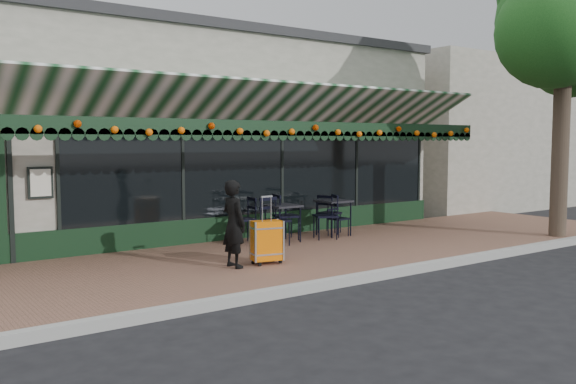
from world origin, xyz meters
TOP-DOWN VIEW (x-y plane):
  - ground at (0.00, 0.00)m, footprint 80.00×80.00m
  - sidewalk at (0.00, 2.00)m, footprint 18.00×4.00m
  - curb at (0.00, -0.08)m, footprint 18.00×0.16m
  - restaurant_building at (0.00, 7.84)m, footprint 12.00×9.60m
  - neighbor_building_right at (13.00, 8.00)m, footprint 12.00×8.00m
  - woman at (-1.30, 1.48)m, footprint 0.38×0.55m
  - suitcase at (-0.71, 1.40)m, footprint 0.55×0.38m
  - cafe_table_a at (2.19, 3.13)m, footprint 0.63×0.63m
  - cafe_table_b at (0.81, 3.10)m, footprint 0.62×0.62m
  - chair_a_left at (1.76, 2.88)m, footprint 0.62×0.62m
  - chair_a_right at (2.36, 3.48)m, footprint 0.55×0.55m
  - chair_a_front at (2.21, 2.99)m, footprint 0.42×0.42m
  - chair_b_left at (0.06, 3.44)m, footprint 0.54×0.54m
  - chair_b_right at (1.04, 3.30)m, footprint 0.59×0.59m
  - chair_b_front at (0.42, 2.81)m, footprint 0.54×0.54m
  - street_tree at (6.39, 0.33)m, footprint 3.31×2.86m

SIDE VIEW (x-z plane):
  - ground at x=0.00m, z-range 0.00..0.00m
  - sidewalk at x=0.00m, z-range 0.00..0.15m
  - curb at x=0.00m, z-range 0.00..0.15m
  - chair_a_front at x=2.21m, z-range 0.15..0.91m
  - suitcase at x=-0.71m, z-range -0.04..1.10m
  - chair_a_right at x=2.36m, z-range 0.15..1.03m
  - chair_b_left at x=0.06m, z-range 0.15..1.09m
  - chair_a_left at x=1.76m, z-range 0.15..1.10m
  - chair_b_front at x=0.42m, z-range 0.15..1.12m
  - chair_b_right at x=1.04m, z-range 0.15..1.13m
  - cafe_table_b at x=0.81m, z-range 0.45..1.22m
  - cafe_table_a at x=2.19m, z-range 0.46..1.24m
  - woman at x=-1.30m, z-range 0.15..1.59m
  - restaurant_building at x=0.00m, z-range 0.02..4.52m
  - neighbor_building_right at x=13.00m, z-range 0.00..4.80m
  - street_tree at x=6.39m, z-range 1.56..7.64m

